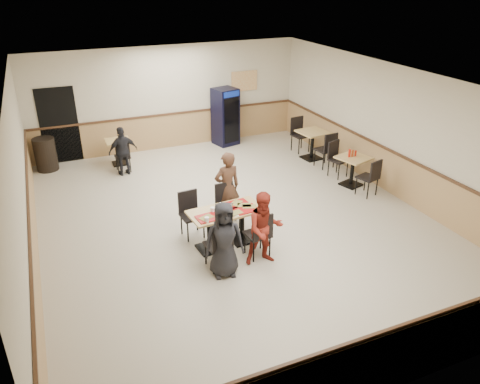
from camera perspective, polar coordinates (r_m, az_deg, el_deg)
name	(u,v)px	position (r m, az deg, el deg)	size (l,w,h in m)	color
ground	(235,219)	(10.18, -0.64, -3.34)	(10.00, 10.00, 0.00)	beige
room_shell	(259,146)	(12.72, 2.32, 5.62)	(10.00, 10.00, 10.00)	silver
main_table	(226,222)	(9.04, -1.73, -3.68)	(1.47, 0.82, 0.76)	black
main_chairs	(224,224)	(9.04, -2.02, -3.88)	(1.38, 1.75, 0.96)	black
diner_woman_left	(224,240)	(8.10, -1.96, -5.84)	(0.69, 0.45, 1.41)	black
diner_woman_right	(265,229)	(8.43, 3.01, -4.48)	(0.69, 0.54, 1.41)	maroon
diner_man_opposite	(227,187)	(9.78, -1.57, 0.56)	(0.57, 0.38, 1.57)	#4E3121
lone_diner	(123,151)	(12.52, -14.06, 4.86)	(0.76, 0.32, 1.30)	black
tabletop_clutter	(229,210)	(8.88, -1.33, -2.22)	(1.25, 0.68, 0.12)	#A90B0B
side_table_near	(353,167)	(11.89, 13.57, 3.03)	(0.87, 0.87, 0.75)	black
side_table_near_chair_south	(368,176)	(11.47, 15.29, 1.84)	(0.44, 0.44, 0.95)	black
side_table_near_chair_north	(339,159)	(12.35, 11.93, 3.93)	(0.44, 0.44, 0.95)	black
side_table_far	(312,141)	(13.40, 8.82, 6.21)	(0.85, 0.85, 0.81)	black
side_table_far_chair_south	(325,149)	(12.90, 10.31, 5.20)	(0.48, 0.48, 1.03)	black
side_table_far_chair_north	(301,135)	(13.93, 7.42, 6.95)	(0.48, 0.48, 1.03)	black
condiment_caddy	(352,153)	(11.79, 13.47, 4.62)	(0.23, 0.06, 0.20)	red
back_table	(119,148)	(13.31, -14.59, 5.18)	(0.66, 0.66, 0.69)	black
back_table_chair_lone	(122,156)	(12.81, -14.15, 4.30)	(0.41, 0.41, 0.88)	black
pepsi_cooler	(225,117)	(14.36, -1.78, 9.17)	(0.78, 0.79, 1.72)	black
trash_bin	(46,154)	(13.54, -22.62, 4.27)	(0.56, 0.56, 0.89)	black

